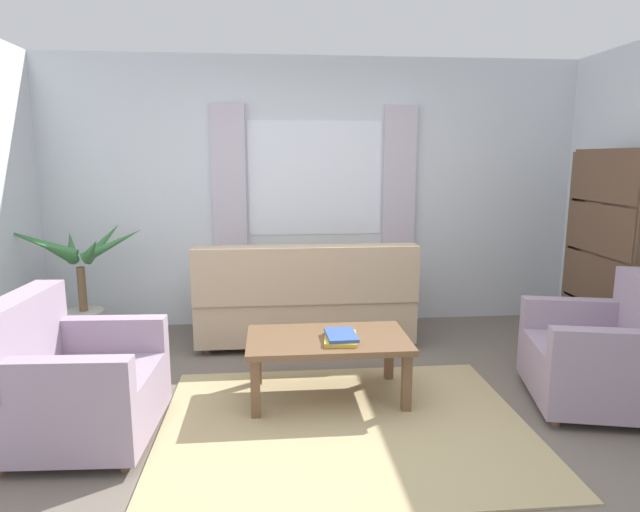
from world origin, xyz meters
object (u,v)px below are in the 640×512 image
Objects in this scene: coffee_table at (328,345)px; potted_plant at (82,290)px; armchair_left at (72,383)px; book_stack_on_table at (341,337)px; armchair_right at (606,355)px; couch at (305,302)px; bookshelf at (611,265)px.

coffee_table is 2.38m from potted_plant.
potted_plant reaches higher than armchair_left.
book_stack_on_table is at bearing -75.04° from armchair_left.
armchair_right is 4.16m from potted_plant.
armchair_right is at bearing -84.93° from armchair_left.
book_stack_on_table is (0.08, -0.07, 0.08)m from coffee_table.
armchair_right is at bearing 142.63° from couch.
bookshelf is at bearing -72.70° from armchair_left.
coffee_table is at bearing 104.07° from bookshelf.
couch is at bearing -114.20° from armchair_right.
coffee_table is 0.14m from book_stack_on_table.
coffee_table is 0.64× the size of bookshelf.
armchair_right is 0.58× the size of bookshelf.
potted_plant is (-1.95, 0.06, 0.14)m from couch.
armchair_left is (-1.46, -1.60, -0.01)m from couch.
armchair_right is at bearing -6.93° from book_stack_on_table.
potted_plant reaches higher than armchair_right.
potted_plant is (-2.11, 1.31, 0.05)m from book_stack_on_table.
coffee_table is (0.08, -1.18, 0.01)m from couch.
armchair_left is 0.80× the size of coffee_table.
armchair_left is 0.73× the size of potted_plant.
couch is at bearing -1.79° from potted_plant.
armchair_left is 4.11m from bookshelf.
potted_plant is at bearing -98.33° from armchair_right.
couch is 1.26m from book_stack_on_table.
potted_plant is (-0.49, 1.66, 0.16)m from armchair_left.
book_stack_on_table is at bearing -31.79° from potted_plant.
book_stack_on_table is at bearing 106.21° from bookshelf.
couch is 1.10× the size of bookshelf.
bookshelf is (2.49, -0.57, 0.41)m from couch.
bookshelf reaches higher than couch.
coffee_table is at bearing 94.08° from couch.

